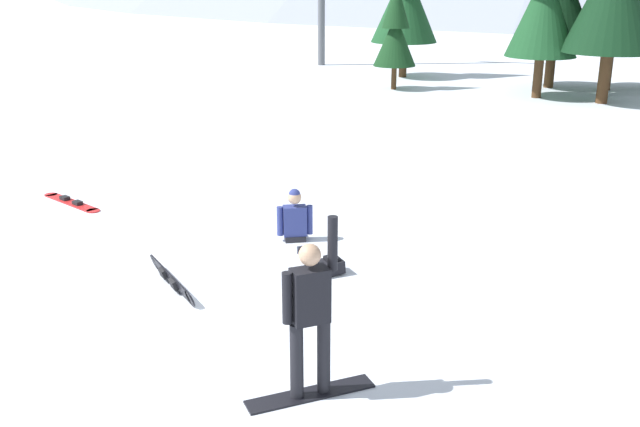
{
  "coord_description": "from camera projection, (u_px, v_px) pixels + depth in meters",
  "views": [
    {
      "loc": [
        4.49,
        -8.21,
        4.51
      ],
      "look_at": [
        1.58,
        2.0,
        1.0
      ],
      "focal_mm": 41.25,
      "sensor_mm": 36.0,
      "label": 1
    }
  ],
  "objects": [
    {
      "name": "ground_plane",
      "position": [
        169.0,
        317.0,
        10.08
      ],
      "size": [
        800.0,
        800.0,
        0.0
      ],
      "primitive_type": "plane",
      "color": "silver"
    },
    {
      "name": "loose_snowboard_near_right",
      "position": [
        71.0,
        202.0,
        15.01
      ],
      "size": [
        1.82,
        1.07,
        0.09
      ],
      "color": "red",
      "rests_on": "ground_plane"
    },
    {
      "name": "backpack_black",
      "position": [
        329.0,
        266.0,
        11.47
      ],
      "size": [
        0.55,
        0.54,
        0.29
      ],
      "color": "black",
      "rests_on": "ground_plane"
    },
    {
      "name": "snowboarder_midground",
      "position": [
        294.0,
        220.0,
        13.01
      ],
      "size": [
        1.1,
        1.76,
        0.94
      ],
      "color": "black",
      "rests_on": "ground_plane"
    },
    {
      "name": "pine_tree_slender",
      "position": [
        395.0,
        31.0,
        28.76
      ],
      "size": [
        1.69,
        1.69,
        4.2
      ],
      "color": "#472D19",
      "rests_on": "ground_plane"
    },
    {
      "name": "snowboarder_foreground",
      "position": [
        310.0,
        315.0,
        7.91
      ],
      "size": [
        1.34,
        1.14,
        2.07
      ],
      "color": "black",
      "rests_on": "ground_plane"
    },
    {
      "name": "loose_snowboard_near_left",
      "position": [
        170.0,
        279.0,
        10.99
      ],
      "size": [
        1.4,
        1.36,
        0.25
      ],
      "color": "black",
      "rests_on": "ground_plane"
    }
  ]
}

